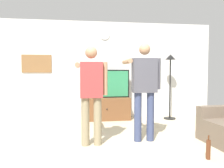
{
  "coord_description": "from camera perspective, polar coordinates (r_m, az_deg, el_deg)",
  "views": [
    {
      "loc": [
        -0.64,
        -3.29,
        1.3
      ],
      "look_at": [
        0.02,
        1.2,
        1.05
      ],
      "focal_mm": 35.36,
      "sensor_mm": 36.0,
      "label": 1
    }
  ],
  "objects": [
    {
      "name": "floor_lamp",
      "position": [
        6.24,
        14.83,
        2.79
      ],
      "size": [
        0.32,
        0.32,
        1.77
      ],
      "color": "black",
      "rests_on": "ground_plane"
    },
    {
      "name": "person_standing_nearer_couch",
      "position": [
        4.16,
        8.31,
        -0.37
      ],
      "size": [
        0.62,
        0.78,
        1.82
      ],
      "color": "#384266",
      "rests_on": "ground_plane"
    },
    {
      "name": "back_wall",
      "position": [
        6.27,
        -2.45,
        3.62
      ],
      "size": [
        6.4,
        0.1,
        2.7
      ],
      "primitive_type": "cube",
      "color": "silver",
      "rests_on": "ground_plane"
    },
    {
      "name": "framed_picture",
      "position": [
        6.3,
        -18.89,
        5.0
      ],
      "size": [
        0.78,
        0.04,
        0.48
      ],
      "primitive_type": "cube",
      "color": "olive"
    },
    {
      "name": "person_standing_nearer_lamp",
      "position": [
        3.9,
        -5.37,
        -1.53
      ],
      "size": [
        0.57,
        0.78,
        1.74
      ],
      "color": "gray",
      "rests_on": "ground_plane"
    },
    {
      "name": "television",
      "position": [
        5.99,
        -1.67,
        0.07
      ],
      "size": [
        1.3,
        0.07,
        0.76
      ],
      "color": "black",
      "rests_on": "tv_stand"
    },
    {
      "name": "tv_stand",
      "position": [
        6.02,
        -1.6,
        -6.41
      ],
      "size": [
        1.3,
        0.47,
        0.6
      ],
      "color": "brown",
      "rests_on": "ground_plane"
    },
    {
      "name": "beverage_bottle",
      "position": [
        3.71,
        23.64,
        -15.2
      ],
      "size": [
        0.07,
        0.07,
        0.36
      ],
      "color": "#592D19",
      "rests_on": "ground_plane"
    },
    {
      "name": "ground_plane",
      "position": [
        3.6,
        2.65,
        -18.05
      ],
      "size": [
        8.4,
        8.4,
        0.0
      ],
      "primitive_type": "plane",
      "color": "beige"
    },
    {
      "name": "wall_clock",
      "position": [
        6.3,
        -1.95,
        12.61
      ],
      "size": [
        0.28,
        0.03,
        0.28
      ],
      "primitive_type": "cylinder",
      "rotation": [
        1.57,
        0.0,
        0.0
      ],
      "color": "white"
    }
  ]
}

